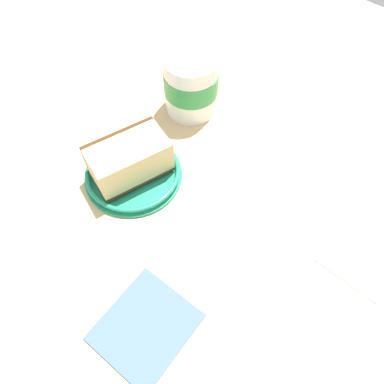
{
  "coord_description": "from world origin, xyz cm",
  "views": [
    {
      "loc": [
        20.39,
        -20.27,
        44.14
      ],
      "look_at": [
        3.04,
        -0.43,
        3.0
      ],
      "focal_mm": 34.13,
      "sensor_mm": 36.0,
      "label": 1
    }
  ],
  "objects": [
    {
      "name": "tea_mug",
      "position": [
        -9.56,
        13.82,
        5.08
      ],
      "size": [
        8.66,
        11.13,
        9.75
      ],
      "color": "white",
      "rests_on": "ground_plane"
    },
    {
      "name": "cake_slice",
      "position": [
        -6.8,
        -2.46,
        3.8
      ],
      "size": [
        9.15,
        12.27,
        5.62
      ],
      "color": "#472814",
      "rests_on": "small_plate"
    },
    {
      "name": "teaspoon",
      "position": [
        20.34,
        3.69,
        0.35
      ],
      "size": [
        12.56,
        2.02,
        0.8
      ],
      "color": "silver",
      "rests_on": "ground_plane"
    },
    {
      "name": "small_plate",
      "position": [
        -6.54,
        -2.54,
        0.79
      ],
      "size": [
        14.32,
        14.32,
        1.61
      ],
      "color": "#1E8C66",
      "rests_on": "ground_plane"
    },
    {
      "name": "folded_napkin",
      "position": [
        10.0,
        -16.57,
        0.3
      ],
      "size": [
        10.2,
        11.26,
        0.6
      ],
      "primitive_type": "cube",
      "rotation": [
        0.0,
        0.0,
        0.06
      ],
      "color": "slate",
      "rests_on": "ground_plane"
    },
    {
      "name": "ground_plane",
      "position": [
        0.0,
        0.0,
        -1.17
      ],
      "size": [
        126.19,
        126.19,
        2.33
      ],
      "primitive_type": "cube",
      "color": "tan"
    }
  ]
}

